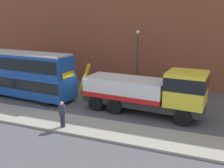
{
  "coord_description": "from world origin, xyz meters",
  "views": [
    {
      "loc": [
        9.78,
        -17.78,
        6.9
      ],
      "look_at": [
        2.86,
        -0.23,
        2.0
      ],
      "focal_mm": 40.48,
      "sensor_mm": 36.0,
      "label": 1
    }
  ],
  "objects_px": {
    "recovery_tow_truck": "(148,91)",
    "double_decker_bus": "(18,72)",
    "pedestrian_bystander": "(62,115)",
    "street_lamp": "(137,55)"
  },
  "relations": [
    {
      "from": "recovery_tow_truck",
      "to": "pedestrian_bystander",
      "type": "height_order",
      "value": "recovery_tow_truck"
    },
    {
      "from": "recovery_tow_truck",
      "to": "double_decker_bus",
      "type": "xyz_separation_m",
      "value": [
        -11.95,
        0.04,
        0.47
      ]
    },
    {
      "from": "recovery_tow_truck",
      "to": "double_decker_bus",
      "type": "bearing_deg",
      "value": -175.4
    },
    {
      "from": "pedestrian_bystander",
      "to": "street_lamp",
      "type": "bearing_deg",
      "value": -25.1
    },
    {
      "from": "recovery_tow_truck",
      "to": "street_lamp",
      "type": "bearing_deg",
      "value": 117.91
    },
    {
      "from": "double_decker_bus",
      "to": "street_lamp",
      "type": "height_order",
      "value": "street_lamp"
    },
    {
      "from": "double_decker_bus",
      "to": "street_lamp",
      "type": "bearing_deg",
      "value": 37.75
    },
    {
      "from": "street_lamp",
      "to": "recovery_tow_truck",
      "type": "bearing_deg",
      "value": -66.88
    },
    {
      "from": "double_decker_bus",
      "to": "pedestrian_bystander",
      "type": "distance_m",
      "value": 9.01
    },
    {
      "from": "street_lamp",
      "to": "double_decker_bus",
      "type": "bearing_deg",
      "value": -147.04
    }
  ]
}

